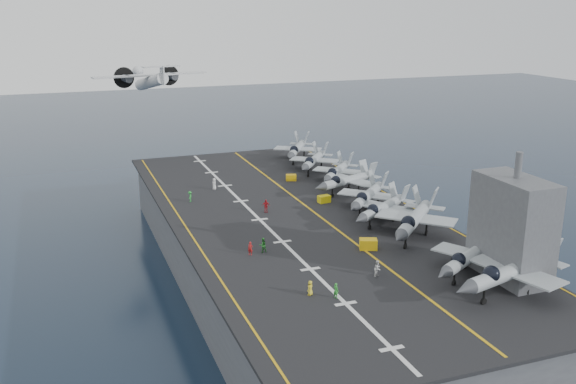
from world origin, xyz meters
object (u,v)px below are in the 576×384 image
object	(u,v)px
island_superstructure	(513,216)
transport_plane	(151,82)
fighter_jet_0	(511,270)
tow_cart_a	(368,244)

from	to	relation	value
island_superstructure	transport_plane	bearing A→B (deg)	109.42
fighter_jet_0	tow_cart_a	size ratio (longest dim) A/B	6.87
island_superstructure	transport_plane	xyz separation A→B (m)	(-28.41, 80.60, 7.85)
transport_plane	tow_cart_a	bearing A→B (deg)	-75.71
fighter_jet_0	transport_plane	distance (m)	89.23
island_superstructure	transport_plane	distance (m)	85.82
transport_plane	island_superstructure	bearing A→B (deg)	-70.58
fighter_jet_0	tow_cart_a	bearing A→B (deg)	115.62
fighter_jet_0	island_superstructure	bearing A→B (deg)	53.79
fighter_jet_0	tow_cart_a	world-z (taller)	fighter_jet_0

